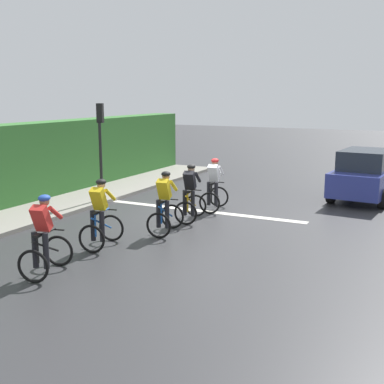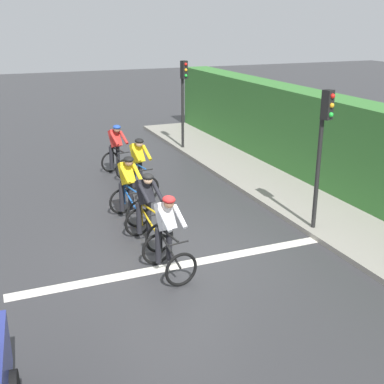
# 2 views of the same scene
# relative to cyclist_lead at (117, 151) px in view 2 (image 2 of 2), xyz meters

# --- Properties ---
(ground_plane) EXTENTS (80.00, 80.00, 0.00)m
(ground_plane) POSITION_rel_cyclist_lead_xyz_m (-0.29, -6.06, -0.80)
(ground_plane) COLOR #333335
(sidewalk_kerb) EXTENTS (2.80, 21.43, 0.12)m
(sidewalk_kerb) POSITION_rel_cyclist_lead_xyz_m (4.30, -4.06, -0.74)
(sidewalk_kerb) COLOR gray
(sidewalk_kerb) RESTS_ON ground
(stone_wall_low) EXTENTS (0.44, 21.43, 0.48)m
(stone_wall_low) POSITION_rel_cyclist_lead_xyz_m (5.20, -4.06, -0.56)
(stone_wall_low) COLOR gray
(stone_wall_low) RESTS_ON ground
(hedge_wall) EXTENTS (1.10, 21.43, 2.68)m
(hedge_wall) POSITION_rel_cyclist_lead_xyz_m (5.50, -4.06, 0.54)
(hedge_wall) COLOR #387533
(hedge_wall) RESTS_ON ground
(road_marking_stop_line) EXTENTS (7.00, 0.30, 0.01)m
(road_marking_stop_line) POSITION_rel_cyclist_lead_xyz_m (-0.29, -6.57, -0.79)
(road_marking_stop_line) COLOR silver
(road_marking_stop_line) RESTS_ON ground
(cyclist_lead) EXTENTS (0.91, 1.21, 1.66)m
(cyclist_lead) POSITION_rel_cyclist_lead_xyz_m (0.00, 0.00, 0.00)
(cyclist_lead) COLOR black
(cyclist_lead) RESTS_ON ground
(cyclist_second) EXTENTS (0.84, 1.17, 1.66)m
(cyclist_second) POSITION_rel_cyclist_lead_xyz_m (0.12, -2.04, 0.00)
(cyclist_second) COLOR black
(cyclist_second) RESTS_ON ground
(cyclist_mid) EXTENTS (0.84, 1.17, 1.66)m
(cyclist_mid) POSITION_rel_cyclist_lead_xyz_m (-0.66, -3.78, 0.00)
(cyclist_mid) COLOR black
(cyclist_mid) RESTS_ON ground
(cyclist_fourth) EXTENTS (0.86, 1.18, 1.66)m
(cyclist_fourth) POSITION_rel_cyclist_lead_xyz_m (-0.66, -5.28, 0.00)
(cyclist_fourth) COLOR black
(cyclist_fourth) RESTS_ON ground
(cyclist_trailing) EXTENTS (0.82, 1.16, 1.66)m
(cyclist_trailing) POSITION_rel_cyclist_lead_xyz_m (-0.72, -6.81, 0.00)
(cyclist_trailing) COLOR black
(cyclist_trailing) RESTS_ON ground
(traffic_light_near_crossing) EXTENTS (0.25, 0.30, 3.34)m
(traffic_light_near_crossing) POSITION_rel_cyclist_lead_xyz_m (3.17, -6.22, 1.43)
(traffic_light_near_crossing) COLOR black
(traffic_light_near_crossing) RESTS_ON ground
(traffic_light_far_junction) EXTENTS (0.25, 0.31, 3.34)m
(traffic_light_far_junction) POSITION_rel_cyclist_lead_xyz_m (3.14, 2.18, 1.43)
(traffic_light_far_junction) COLOR black
(traffic_light_far_junction) RESTS_ON ground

